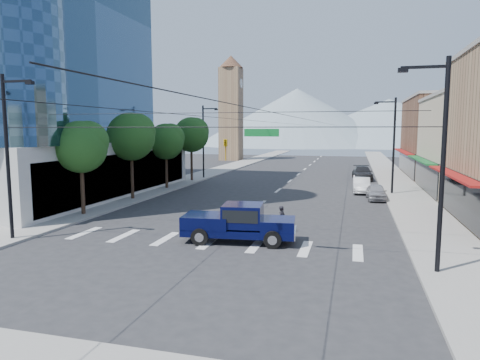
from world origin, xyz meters
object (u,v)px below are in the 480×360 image
Objects in this scene: pedestrian at (282,219)px; parked_car_mid at (361,185)px; pickup_truck at (238,222)px; parked_car_far at (362,173)px; parked_car_near at (376,192)px.

parked_car_mid is at bearing 3.99° from pedestrian.
pickup_truck reaches higher than parked_car_far.
pickup_truck is at bearing 161.44° from pedestrian.
pedestrian is at bearing 46.49° from pickup_truck.
pedestrian is 0.41× the size of parked_car_near.
parked_car_mid is (6.73, 20.66, -0.35)m from pickup_truck.
pickup_truck is at bearing -118.47° from parked_car_near.
parked_car_far is (6.99, 31.83, -0.28)m from pickup_truck.
parked_car_far is at bearing 87.44° from parked_car_mid.
pedestrian is 29.67m from parked_car_far.
pickup_truck is at bearing -109.32° from parked_car_mid.
pickup_truck is 1.43× the size of parked_car_mid.
pedestrian is at bearing -115.98° from parked_car_near.
parked_car_mid is at bearing 65.75° from pickup_truck.
parked_car_far is at bearing 71.43° from pickup_truck.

